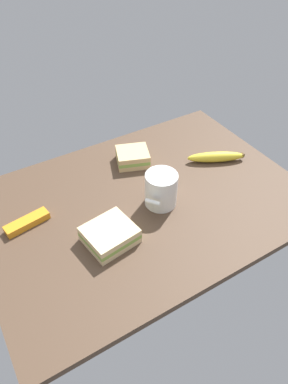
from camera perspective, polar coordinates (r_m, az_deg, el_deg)
tabletop at (r=102.37cm, az=-0.00°, el=-1.65°), size 90.00×64.00×2.00cm
coffee_mug_black at (r=97.46cm, az=2.73°, el=0.47°), size 11.01×9.98×9.98cm
sandwich_main at (r=90.13cm, az=-5.49°, el=-6.83°), size 13.35×12.33×4.40cm
sandwich_side at (r=113.59cm, az=-1.83°, el=5.61°), size 12.34×11.76×4.40cm
banana at (r=116.72cm, az=11.42°, el=5.51°), size 17.87×11.19×3.35cm
snack_bar at (r=99.09cm, az=-18.17°, el=-4.63°), size 12.21×5.13×2.00cm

